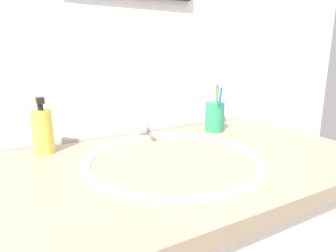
{
  "coord_description": "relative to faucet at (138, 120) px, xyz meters",
  "views": [
    {
      "loc": [
        -0.4,
        -0.64,
        1.13
      ],
      "look_at": [
        -0.02,
        0.04,
        0.94
      ],
      "focal_mm": 30.95,
      "sensor_mm": 36.0,
      "label": 1
    }
  ],
  "objects": [
    {
      "name": "toothbrush_red",
      "position": [
        0.29,
        -0.06,
        0.05
      ],
      "size": [
        0.02,
        0.02,
        0.2
      ],
      "color": "red",
      "rests_on": "toothbrush_cup"
    },
    {
      "name": "toothbrush_white",
      "position": [
        0.33,
        -0.02,
        0.05
      ],
      "size": [
        0.04,
        0.04,
        0.2
      ],
      "color": "white",
      "rests_on": "toothbrush_cup"
    },
    {
      "name": "faucet",
      "position": [
        0.0,
        0.0,
        0.0
      ],
      "size": [
        0.02,
        0.14,
        0.13
      ],
      "color": "silver",
      "rests_on": "sink_basin"
    },
    {
      "name": "toothbrush_green",
      "position": [
        0.28,
        -0.07,
        0.05
      ],
      "size": [
        0.01,
        0.03,
        0.2
      ],
      "color": "green",
      "rests_on": "toothbrush_cup"
    },
    {
      "name": "sink_basin",
      "position": [
        0.0,
        -0.24,
        -0.11
      ],
      "size": [
        0.49,
        0.49,
        0.11
      ],
      "color": "white",
      "rests_on": "vanity_counter"
    },
    {
      "name": "toothbrush_cup",
      "position": [
        0.3,
        -0.04,
        -0.01
      ],
      "size": [
        0.07,
        0.07,
        0.11
      ],
      "primitive_type": "cylinder",
      "color": "#2D9966",
      "rests_on": "vanity_counter"
    },
    {
      "name": "soap_dispenser",
      "position": [
        -0.3,
        0.0,
        -0.0
      ],
      "size": [
        0.06,
        0.06,
        0.17
      ],
      "color": "#DBCC4C",
      "rests_on": "vanity_counter"
    },
    {
      "name": "tiled_wall_back",
      "position": [
        0.02,
        0.11,
        0.28
      ],
      "size": [
        2.32,
        0.04,
        2.4
      ],
      "primitive_type": "cube",
      "color": "silver",
      "rests_on": "ground"
    },
    {
      "name": "toothbrush_blue",
      "position": [
        0.29,
        -0.08,
        0.04
      ],
      "size": [
        0.02,
        0.06,
        0.19
      ],
      "color": "blue",
      "rests_on": "toothbrush_cup"
    }
  ]
}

